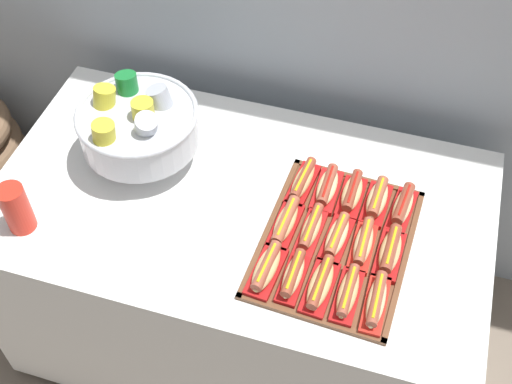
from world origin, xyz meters
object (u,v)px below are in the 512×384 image
hot_dog_8 (363,244)px  buffet_table (242,269)px  hot_dog_6 (311,229)px  hot_dog_13 (377,200)px  hot_dog_12 (352,194)px  hot_dog_11 (327,188)px  punch_bowl (138,125)px  hot_dog_5 (285,223)px  serving_tray (336,243)px  hot_dog_7 (337,237)px  hot_dog_3 (348,293)px  hot_dog_9 (390,252)px  hot_dog_14 (402,207)px  cup_stack (16,208)px  hot_dog_1 (293,276)px  hot_dog_10 (303,181)px  hot_dog_0 (266,269)px  hot_dog_2 (320,285)px  hot_dog_4 (376,302)px

hot_dog_8 → buffet_table: bearing=168.4°
hot_dog_6 → hot_dog_13: bearing=44.7°
buffet_table → hot_dog_12: (0.32, 0.09, 0.41)m
hot_dog_11 → hot_dog_13: hot_dog_13 is taller
punch_bowl → hot_dog_5: bearing=-16.7°
buffet_table → serving_tray: size_ratio=2.73×
hot_dog_7 → hot_dog_12: 0.17m
hot_dog_3 → hot_dog_9: (0.08, 0.16, 0.00)m
hot_dog_13 → hot_dog_14: same height
serving_tray → hot_dog_5: size_ratio=3.08×
punch_bowl → hot_dog_9: bearing=-11.7°
hot_dog_9 → buffet_table: bearing=169.8°
hot_dog_7 → cup_stack: cup_stack is taller
hot_dog_1 → hot_dog_10: size_ratio=0.90×
hot_dog_1 → punch_bowl: punch_bowl is taller
buffet_table → hot_dog_9: (0.46, -0.08, 0.41)m
cup_stack → hot_dog_3: bearing=1.6°
hot_dog_11 → hot_dog_12: (0.07, -0.00, 0.00)m
hot_dog_7 → hot_dog_14: (0.16, 0.16, 0.00)m
hot_dog_8 → hot_dog_14: bearing=62.6°
hot_dog_0 → punch_bowl: (-0.49, 0.32, 0.10)m
hot_dog_7 → hot_dog_8: size_ratio=1.04×
hot_dog_7 → hot_dog_11: bearing=111.5°
hot_dog_7 → punch_bowl: (-0.65, 0.16, 0.10)m
hot_dog_2 → punch_bowl: punch_bowl is taller
hot_dog_6 → cup_stack: cup_stack is taller
hot_dog_7 → hot_dog_10: size_ratio=0.96×
hot_dog_7 → hot_dog_8: 0.08m
hot_dog_0 → hot_dog_12: bearing=62.6°
hot_dog_0 → serving_tray: bearing=44.7°
hot_dog_3 → buffet_table: bearing=147.0°
hot_dog_10 → hot_dog_0: bearing=-93.0°
hot_dog_4 → hot_dog_6: hot_dog_6 is taller
hot_dog_11 → hot_dog_13: bearing=-3.0°
hot_dog_0 → hot_dog_1: hot_dog_1 is taller
buffet_table → hot_dog_6: size_ratio=8.63×
hot_dog_0 → punch_bowl: 0.59m
hot_dog_9 → hot_dog_14: 0.17m
serving_tray → hot_dog_0: size_ratio=3.04×
hot_dog_12 → cup_stack: 0.96m
hot_dog_1 → hot_dog_7: 0.18m
hot_dog_3 → hot_dog_7: 0.18m
cup_stack → hot_dog_11: bearing=24.3°
hot_dog_12 → hot_dog_14: bearing=-3.0°
buffet_table → serving_tray: bearing=-13.6°
hot_dog_1 → hot_dog_4: (0.22, -0.01, -0.00)m
serving_tray → hot_dog_2: (-0.01, -0.16, 0.03)m
hot_dog_11 → hot_dog_12: 0.08m
hot_dog_7 → hot_dog_11: (-0.07, 0.17, 0.00)m
hot_dog_14 → hot_dog_3: bearing=-105.8°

